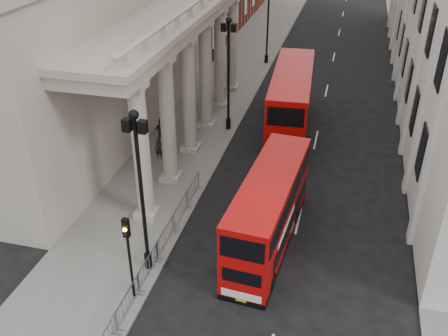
{
  "coord_description": "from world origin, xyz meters",
  "views": [
    {
      "loc": [
        7.61,
        -13.08,
        16.59
      ],
      "look_at": [
        1.74,
        9.64,
        2.85
      ],
      "focal_mm": 40.0,
      "sensor_mm": 36.0,
      "label": 1
    }
  ],
  "objects_px": {
    "lamp_post_north": "(268,15)",
    "traffic_light": "(128,244)",
    "pedestrian_c": "(206,102)",
    "pedestrian_a": "(159,149)",
    "lamp_post_south": "(141,184)",
    "bus_far": "(291,102)",
    "lamp_post_mid": "(229,67)",
    "pedestrian_b": "(161,130)",
    "bus_near": "(269,210)"
  },
  "relations": [
    {
      "from": "lamp_post_mid",
      "to": "pedestrian_a",
      "type": "bearing_deg",
      "value": -120.33
    },
    {
      "from": "traffic_light",
      "to": "bus_near",
      "type": "xyz_separation_m",
      "value": [
        5.15,
        5.43,
        -0.99
      ]
    },
    {
      "from": "lamp_post_south",
      "to": "bus_far",
      "type": "xyz_separation_m",
      "value": [
        4.51,
        16.66,
        -2.42
      ]
    },
    {
      "from": "lamp_post_north",
      "to": "bus_far",
      "type": "distance_m",
      "value": 16.17
    },
    {
      "from": "lamp_post_mid",
      "to": "pedestrian_a",
      "type": "height_order",
      "value": "lamp_post_mid"
    },
    {
      "from": "pedestrian_a",
      "to": "pedestrian_c",
      "type": "distance_m",
      "value": 8.25
    },
    {
      "from": "bus_far",
      "to": "traffic_light",
      "type": "bearing_deg",
      "value": -106.97
    },
    {
      "from": "lamp_post_south",
      "to": "pedestrian_c",
      "type": "bearing_deg",
      "value": 97.51
    },
    {
      "from": "lamp_post_south",
      "to": "pedestrian_a",
      "type": "relative_size",
      "value": 5.45
    },
    {
      "from": "lamp_post_mid",
      "to": "pedestrian_a",
      "type": "distance_m",
      "value": 7.74
    },
    {
      "from": "lamp_post_mid",
      "to": "traffic_light",
      "type": "relative_size",
      "value": 1.93
    },
    {
      "from": "lamp_post_south",
      "to": "pedestrian_b",
      "type": "distance_m",
      "value": 13.91
    },
    {
      "from": "pedestrian_a",
      "to": "pedestrian_c",
      "type": "bearing_deg",
      "value": 75.58
    },
    {
      "from": "pedestrian_b",
      "to": "pedestrian_a",
      "type": "bearing_deg",
      "value": 116.34
    },
    {
      "from": "traffic_light",
      "to": "pedestrian_b",
      "type": "relative_size",
      "value": 2.35
    },
    {
      "from": "lamp_post_south",
      "to": "lamp_post_mid",
      "type": "bearing_deg",
      "value": 90.0
    },
    {
      "from": "bus_far",
      "to": "bus_near",
      "type": "bearing_deg",
      "value": -90.47
    },
    {
      "from": "bus_near",
      "to": "lamp_post_south",
      "type": "bearing_deg",
      "value": -142.68
    },
    {
      "from": "pedestrian_b",
      "to": "bus_near",
      "type": "bearing_deg",
      "value": 144.02
    },
    {
      "from": "traffic_light",
      "to": "bus_far",
      "type": "xyz_separation_m",
      "value": [
        4.41,
        18.68,
        -0.61
      ]
    },
    {
      "from": "traffic_light",
      "to": "bus_near",
      "type": "height_order",
      "value": "traffic_light"
    },
    {
      "from": "pedestrian_a",
      "to": "bus_far",
      "type": "bearing_deg",
      "value": 30.91
    },
    {
      "from": "lamp_post_mid",
      "to": "pedestrian_c",
      "type": "height_order",
      "value": "lamp_post_mid"
    },
    {
      "from": "bus_near",
      "to": "pedestrian_b",
      "type": "distance_m",
      "value": 13.24
    },
    {
      "from": "traffic_light",
      "to": "pedestrian_c",
      "type": "relative_size",
      "value": 2.41
    },
    {
      "from": "lamp_post_south",
      "to": "bus_far",
      "type": "height_order",
      "value": "lamp_post_south"
    },
    {
      "from": "traffic_light",
      "to": "pedestrian_b",
      "type": "xyz_separation_m",
      "value": [
        -4.2,
        14.74,
        -2.07
      ]
    },
    {
      "from": "lamp_post_south",
      "to": "lamp_post_north",
      "type": "distance_m",
      "value": 32.0
    },
    {
      "from": "pedestrian_a",
      "to": "pedestrian_b",
      "type": "height_order",
      "value": "pedestrian_b"
    },
    {
      "from": "lamp_post_north",
      "to": "bus_far",
      "type": "bearing_deg",
      "value": -73.63
    },
    {
      "from": "lamp_post_north",
      "to": "pedestrian_c",
      "type": "xyz_separation_m",
      "value": [
        -2.44,
        -13.51,
        -3.9
      ]
    },
    {
      "from": "lamp_post_south",
      "to": "lamp_post_north",
      "type": "bearing_deg",
      "value": 90.0
    },
    {
      "from": "lamp_post_mid",
      "to": "bus_far",
      "type": "bearing_deg",
      "value": 8.29
    },
    {
      "from": "lamp_post_north",
      "to": "traffic_light",
      "type": "relative_size",
      "value": 1.93
    },
    {
      "from": "lamp_post_mid",
      "to": "pedestrian_b",
      "type": "relative_size",
      "value": 4.56
    },
    {
      "from": "lamp_post_mid",
      "to": "bus_near",
      "type": "distance_m",
      "value": 13.92
    },
    {
      "from": "pedestrian_a",
      "to": "pedestrian_c",
      "type": "height_order",
      "value": "pedestrian_c"
    },
    {
      "from": "lamp_post_north",
      "to": "pedestrian_a",
      "type": "height_order",
      "value": "lamp_post_north"
    },
    {
      "from": "traffic_light",
      "to": "bus_far",
      "type": "height_order",
      "value": "bus_far"
    },
    {
      "from": "bus_far",
      "to": "pedestrian_b",
      "type": "xyz_separation_m",
      "value": [
        -8.61,
        -3.94,
        -1.46
      ]
    },
    {
      "from": "lamp_post_north",
      "to": "bus_near",
      "type": "distance_m",
      "value": 29.2
    },
    {
      "from": "lamp_post_mid",
      "to": "lamp_post_north",
      "type": "relative_size",
      "value": 1.0
    },
    {
      "from": "pedestrian_b",
      "to": "bus_far",
      "type": "bearing_deg",
      "value": -146.53
    },
    {
      "from": "bus_near",
      "to": "bus_far",
      "type": "relative_size",
      "value": 0.85
    },
    {
      "from": "bus_near",
      "to": "pedestrian_b",
      "type": "relative_size",
      "value": 5.21
    },
    {
      "from": "bus_near",
      "to": "traffic_light",
      "type": "bearing_deg",
      "value": -129.18
    },
    {
      "from": "lamp_post_mid",
      "to": "pedestrian_c",
      "type": "distance_m",
      "value": 5.23
    },
    {
      "from": "lamp_post_north",
      "to": "bus_near",
      "type": "bearing_deg",
      "value": -79.59
    },
    {
      "from": "lamp_post_north",
      "to": "pedestrian_c",
      "type": "height_order",
      "value": "lamp_post_north"
    },
    {
      "from": "traffic_light",
      "to": "lamp_post_mid",
      "type": "bearing_deg",
      "value": 90.32
    }
  ]
}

